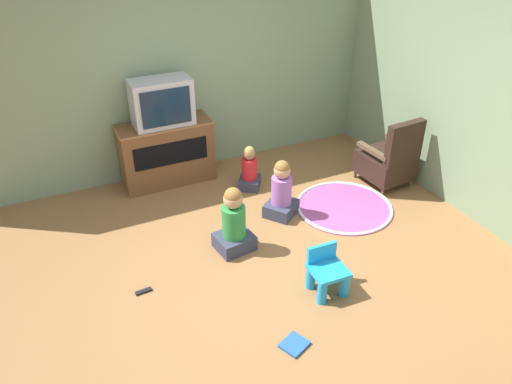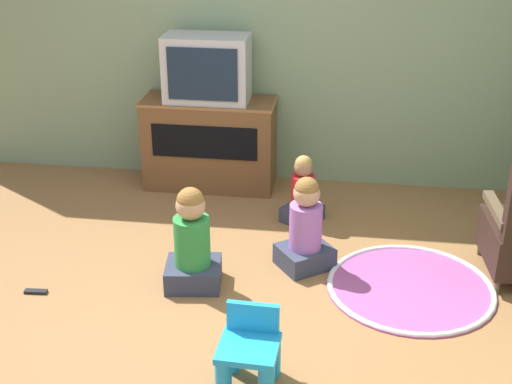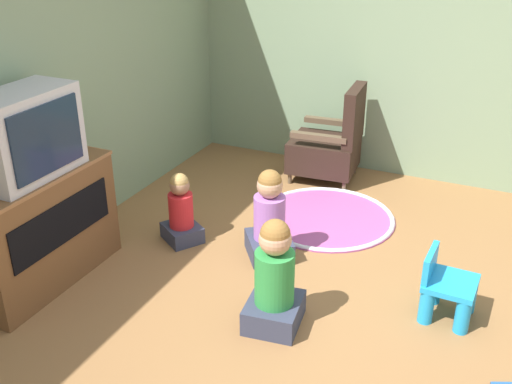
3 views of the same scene
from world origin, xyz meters
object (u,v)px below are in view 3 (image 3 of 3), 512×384
object	(u,v)px
television	(24,135)
child_watching_center	(269,220)
child_watching_left	(274,281)
child_watching_right	(181,212)
tv_cabinet	(38,227)
yellow_kid_chair	(447,290)
black_armchair	(330,145)

from	to	relation	value
television	child_watching_center	bearing A→B (deg)	-53.28
child_watching_left	child_watching_right	size ratio (longest dim) A/B	1.29
tv_cabinet	child_watching_center	bearing A→B (deg)	-53.78
child_watching_right	yellow_kid_chair	bearing A→B (deg)	-150.73
television	yellow_kid_chair	xyz separation A→B (m)	(0.72, -2.52, -0.87)
tv_cabinet	yellow_kid_chair	xyz separation A→B (m)	(0.72, -2.54, -0.22)
television	child_watching_right	world-z (taller)	television
television	black_armchair	xyz separation A→B (m)	(2.42, -1.19, -0.72)
tv_cabinet	child_watching_right	size ratio (longest dim) A/B	2.03
television	child_watching_left	world-z (taller)	television
yellow_kid_chair	tv_cabinet	bearing A→B (deg)	108.04
television	child_watching_right	size ratio (longest dim) A/B	1.25
tv_cabinet	black_armchair	bearing A→B (deg)	-26.73
tv_cabinet	black_armchair	size ratio (longest dim) A/B	1.25
television	yellow_kid_chair	distance (m)	2.76
tv_cabinet	child_watching_left	world-z (taller)	tv_cabinet
television	child_watching_right	bearing A→B (deg)	-32.72
yellow_kid_chair	child_watching_right	world-z (taller)	child_watching_right
black_armchair	child_watching_left	distance (m)	2.24
yellow_kid_chair	child_watching_right	xyz separation A→B (m)	(0.13, 1.97, 0.05)
child_watching_left	tv_cabinet	bearing A→B (deg)	89.92
tv_cabinet	child_watching_left	bearing A→B (deg)	-82.69
child_watching_center	television	bearing A→B (deg)	90.11
child_watching_left	child_watching_center	size ratio (longest dim) A/B	1.05
yellow_kid_chair	television	bearing A→B (deg)	108.17
tv_cabinet	television	distance (m)	0.65
child_watching_center	child_watching_right	size ratio (longest dim) A/B	1.22
tv_cabinet	child_watching_center	size ratio (longest dim) A/B	1.66
yellow_kid_chair	child_watching_center	xyz separation A→B (m)	(0.20, 1.28, 0.11)
black_armchair	tv_cabinet	bearing A→B (deg)	-31.26
child_watching_right	television	bearing A→B (deg)	90.24
tv_cabinet	television	size ratio (longest dim) A/B	1.63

